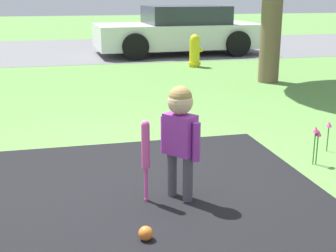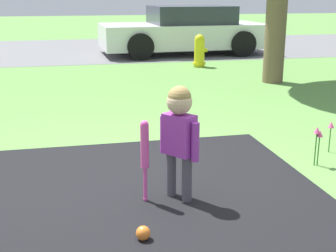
% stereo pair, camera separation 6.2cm
% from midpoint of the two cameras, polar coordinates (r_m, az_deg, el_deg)
% --- Properties ---
extents(ground_plane, '(60.00, 60.00, 0.00)m').
position_cam_midpoint_polar(ground_plane, '(4.19, -2.50, -6.15)').
color(ground_plane, '#5B8C42').
extents(street_strip, '(40.00, 6.00, 0.01)m').
position_cam_midpoint_polar(street_strip, '(13.73, -9.72, 9.20)').
color(street_strip, slate).
rests_on(street_strip, ground).
extents(child, '(0.26, 0.31, 0.91)m').
position_cam_midpoint_polar(child, '(3.56, 1.88, -0.13)').
color(child, '#4C4751').
rests_on(child, ground).
extents(baseball_bat, '(0.07, 0.07, 0.66)m').
position_cam_midpoint_polar(baseball_bat, '(3.56, -2.36, -2.88)').
color(baseball_bat, '#E54CA5').
rests_on(baseball_bat, ground).
extents(sports_ball, '(0.10, 0.10, 0.10)m').
position_cam_midpoint_polar(sports_ball, '(3.17, -2.47, -12.92)').
color(sports_ball, orange).
rests_on(sports_ball, ground).
extents(fire_hydrant, '(0.31, 0.28, 0.70)m').
position_cam_midpoint_polar(fire_hydrant, '(10.33, 4.03, 9.11)').
color(fire_hydrant, yellow).
rests_on(fire_hydrant, ground).
extents(parked_car, '(4.31, 2.19, 1.24)m').
position_cam_midpoint_polar(parked_car, '(12.55, 2.17, 11.50)').
color(parked_car, silver).
rests_on(parked_car, ground).
extents(flower_bed, '(0.54, 0.38, 0.41)m').
position_cam_midpoint_polar(flower_bed, '(4.77, 19.60, -0.46)').
color(flower_bed, '#38702D').
rests_on(flower_bed, ground).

